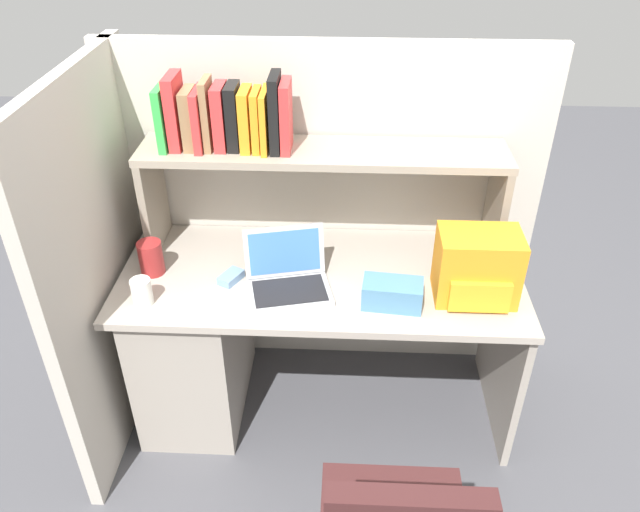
{
  "coord_description": "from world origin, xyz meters",
  "views": [
    {
      "loc": [
        0.09,
        -2.02,
        2.17
      ],
      "look_at": [
        0.0,
        -0.05,
        0.85
      ],
      "focal_mm": 34.83,
      "sensor_mm": 36.0,
      "label": 1
    }
  ],
  "objects": [
    {
      "name": "cubicle_partition_rear",
      "position": [
        0.0,
        0.38,
        0.78
      ],
      "size": [
        1.84,
        0.05,
        1.55
      ],
      "primitive_type": "cube",
      "color": "#BCB5A8",
      "rests_on": "ground_plane"
    },
    {
      "name": "backpack",
      "position": [
        0.58,
        -0.11,
        0.86
      ],
      "size": [
        0.3,
        0.22,
        0.27
      ],
      "color": "orange",
      "rests_on": "desk"
    },
    {
      "name": "ground_plane",
      "position": [
        0.0,
        0.0,
        0.0
      ],
      "size": [
        8.0,
        8.0,
        0.0
      ],
      "primitive_type": "plane",
      "color": "#4C4C51"
    },
    {
      "name": "paper_cup",
      "position": [
        -0.65,
        -0.22,
        0.78
      ],
      "size": [
        0.08,
        0.08,
        0.1
      ],
      "primitive_type": "cylinder",
      "color": "white",
      "rests_on": "desk"
    },
    {
      "name": "desk",
      "position": [
        -0.39,
        0.0,
        0.4
      ],
      "size": [
        1.6,
        0.7,
        0.73
      ],
      "color": "#AAA093",
      "rests_on": "ground_plane"
    },
    {
      "name": "laptop",
      "position": [
        -0.12,
        -0.09,
        0.78
      ],
      "size": [
        0.36,
        0.32,
        0.22
      ],
      "color": "#B7BABF",
      "rests_on": "desk"
    },
    {
      "name": "cubicle_partition_left",
      "position": [
        -0.85,
        -0.05,
        0.78
      ],
      "size": [
        0.05,
        1.06,
        1.55
      ],
      "primitive_type": "cube",
      "color": "#BCB5A8",
      "rests_on": "ground_plane"
    },
    {
      "name": "overhead_hutch",
      "position": [
        0.0,
        0.2,
        1.08
      ],
      "size": [
        1.44,
        0.28,
        0.45
      ],
      "color": "gray",
      "rests_on": "desk"
    },
    {
      "name": "computer_mouse",
      "position": [
        -0.35,
        -0.06,
        0.75
      ],
      "size": [
        0.1,
        0.12,
        0.03
      ],
      "primitive_type": "cube",
      "rotation": [
        0.0,
        0.0,
        -0.49
      ],
      "color": "#7299C6",
      "rests_on": "desk"
    },
    {
      "name": "reference_books_on_shelf",
      "position": [
        -0.37,
        0.2,
        1.31
      ],
      "size": [
        0.5,
        0.18,
        0.29
      ],
      "color": "green",
      "rests_on": "overhead_hutch"
    },
    {
      "name": "snack_canister",
      "position": [
        -0.67,
        -0.02,
        0.8
      ],
      "size": [
        0.1,
        0.1,
        0.14
      ],
      "primitive_type": "cylinder",
      "color": "maroon",
      "rests_on": "desk"
    },
    {
      "name": "tissue_box",
      "position": [
        0.27,
        -0.18,
        0.78
      ],
      "size": [
        0.23,
        0.14,
        0.1
      ],
      "primitive_type": "cube",
      "rotation": [
        0.0,
        0.0,
        -0.11
      ],
      "color": "teal",
      "rests_on": "desk"
    }
  ]
}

